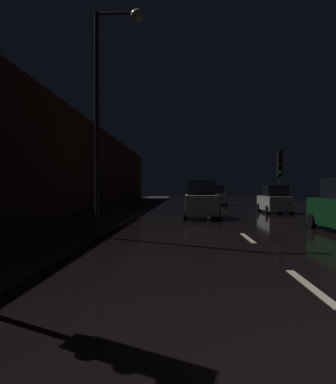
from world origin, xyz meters
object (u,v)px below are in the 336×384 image
Objects in this scene: car_approaching_headlights at (201,201)px; car_distant_taillights at (216,196)px; traffic_light_far_right at (280,168)px; car_parked_right_far at (274,200)px; streetlamp_overhead at (109,89)px.

car_approaching_headlights reaches higher than car_distant_taillights.
traffic_light_far_right is at bearing -157.63° from car_distant_taillights.
traffic_light_far_right reaches higher than car_parked_right_far.
car_parked_right_far is (-0.80, -1.54, -2.38)m from traffic_light_far_right.
streetlamp_overhead is (-9.76, -13.81, 1.88)m from traffic_light_far_right.
streetlamp_overhead is 9.81m from car_approaching_headlights.
car_distant_taillights reaches higher than car_parked_right_far.
car_approaching_headlights is 6.80m from car_parked_right_far.
streetlamp_overhead reaches higher than car_parked_right_far.
car_approaching_headlights is (-6.21, -5.66, -2.27)m from traffic_light_far_right.
car_parked_right_far is at bearing -164.36° from car_distant_taillights.
car_distant_taillights is 1.06× the size of car_parked_right_far.
car_distant_taillights is at bearing 171.11° from car_approaching_headlights.
streetlamp_overhead is 1.82× the size of car_approaching_headlights.
traffic_light_far_right is at bearing -27.51° from car_parked_right_far.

